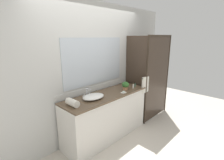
% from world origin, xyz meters
% --- Properties ---
extents(ground_plane, '(8.00, 8.00, 0.00)m').
position_xyz_m(ground_plane, '(0.00, 0.00, 0.00)').
color(ground_plane, beige).
extents(wall_back_with_mirror, '(4.40, 0.06, 2.60)m').
position_xyz_m(wall_back_with_mirror, '(0.00, 0.34, 1.30)').
color(wall_back_with_mirror, silver).
rests_on(wall_back_with_mirror, ground_plane).
extents(vanity_cabinet, '(1.80, 0.58, 0.90)m').
position_xyz_m(vanity_cabinet, '(0.00, 0.01, 0.45)').
color(vanity_cabinet, silver).
rests_on(vanity_cabinet, ground_plane).
extents(shower_enclosure, '(1.20, 0.59, 2.00)m').
position_xyz_m(shower_enclosure, '(1.27, -0.19, 1.02)').
color(shower_enclosure, '#2D2319').
rests_on(shower_enclosure, ground_plane).
extents(sink_basin, '(0.41, 0.30, 0.08)m').
position_xyz_m(sink_basin, '(-0.32, -0.00, 0.94)').
color(sink_basin, white).
rests_on(sink_basin, vanity_cabinet).
extents(faucet, '(0.17, 0.14, 0.16)m').
position_xyz_m(faucet, '(-0.32, 0.18, 0.95)').
color(faucet, silver).
rests_on(faucet, vanity_cabinet).
extents(potted_plant, '(0.15, 0.15, 0.17)m').
position_xyz_m(potted_plant, '(0.46, -0.08, 0.99)').
color(potted_plant, '#B77A51').
rests_on(potted_plant, vanity_cabinet).
extents(soap_dish, '(0.10, 0.07, 0.04)m').
position_xyz_m(soap_dish, '(0.28, -0.18, 0.91)').
color(soap_dish, silver).
rests_on(soap_dish, vanity_cabinet).
extents(amenity_bottle_lotion, '(0.03, 0.03, 0.08)m').
position_xyz_m(amenity_bottle_lotion, '(0.77, -0.10, 0.94)').
color(amenity_bottle_lotion, '#4C7056').
rests_on(amenity_bottle_lotion, vanity_cabinet).
extents(amenity_bottle_conditioner, '(0.03, 0.03, 0.10)m').
position_xyz_m(amenity_bottle_conditioner, '(0.66, -0.14, 0.95)').
color(amenity_bottle_conditioner, white).
rests_on(amenity_bottle_conditioner, vanity_cabinet).
extents(rolled_towel_near_edge, '(0.12, 0.24, 0.11)m').
position_xyz_m(rolled_towel_near_edge, '(-0.76, -0.01, 0.96)').
color(rolled_towel_near_edge, silver).
rests_on(rolled_towel_near_edge, vanity_cabinet).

